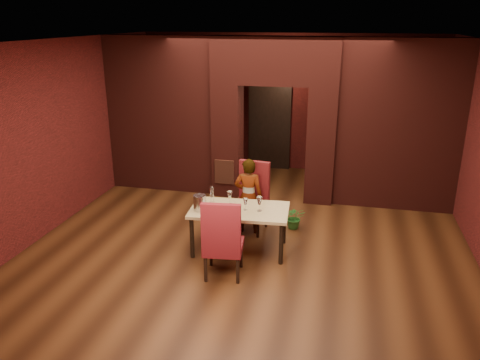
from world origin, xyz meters
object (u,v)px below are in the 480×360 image
Objects in this scene: person_seated at (248,196)px; wine_glass_a at (230,198)px; chair_near at (224,237)px; potted_plant at (295,218)px; wine_glass_c at (259,204)px; wine_bucket at (200,203)px; wine_glass_b at (245,204)px; chair_far at (250,198)px; water_bottle at (212,195)px; dining_table at (240,230)px.

wine_glass_a is (-0.18, -0.55, 0.16)m from person_seated.
chair_near is 2.92× the size of potted_plant.
wine_bucket reaches higher than wine_glass_c.
chair_near reaches higher than wine_glass_c.
wine_glass_b is (0.15, 0.76, 0.21)m from chair_near.
potted_plant is at bearing 25.68° from chair_far.
water_bottle is at bearing -71.38° from chair_near.
water_bottle reaches higher than wine_glass_b.
person_seated is 5.68× the size of wine_glass_c.
wine_glass_c is 1.28m from potted_plant.
chair_far reaches higher than wine_glass_a.
water_bottle is (-0.58, 0.14, 0.05)m from wine_glass_b.
dining_table is at bearing 87.54° from person_seated.
person_seated is at bearing 71.63° from wine_glass_a.
wine_glass_c is 0.95× the size of wine_bucket.
person_seated reaches higher than potted_plant.
water_bottle is at bearing 166.53° from wine_glass_b.
person_seated reaches higher than chair_near.
chair_far is at bearing 72.36° from wine_glass_a.
person_seated is 0.61m from wine_glass_a.
chair_near reaches higher than wine_glass_a.
wine_glass_b is at bearing -107.93° from chair_near.
chair_near is 2.01m from potted_plant.
dining_table is 6.23× the size of wine_bucket.
wine_glass_a is 0.54× the size of potted_plant.
wine_bucket is (-0.68, -0.17, 0.03)m from wine_glass_b.
potted_plant is (0.81, 1.79, -0.39)m from chair_near.
person_seated reaches higher than wine_glass_c.
wine_glass_a is at bearing 150.33° from wine_glass_b.
dining_table reaches higher than potted_plant.
potted_plant is at bearing 48.77° from dining_table.
dining_table is 3.74× the size of potted_plant.
wine_glass_c reaches higher than wine_glass_b.
dining_table is at bearing 169.69° from wine_glass_b.
wine_glass_c reaches higher than dining_table.
wine_glass_a reaches higher than wine_glass_b.
dining_table is 1.27× the size of chair_far.
wine_bucket is 0.84× the size of water_bottle.
chair_near reaches higher than wine_bucket.
potted_plant is (0.45, 1.02, -0.63)m from wine_glass_c.
person_seated is at bearing 56.98° from wine_bucket.
chair_far is 0.87m from wine_glass_c.
chair_far is at bearing 96.76° from wine_glass_b.
wine_glass_b is (0.10, -0.02, 0.45)m from dining_table.
person_seated is 0.74m from wine_glass_b.
chair_far is (0.01, 0.77, 0.24)m from dining_table.
wine_bucket is at bearing -54.90° from chair_near.
person_seated is at bearing 86.35° from dining_table.
wine_bucket is (-0.90, -0.17, 0.01)m from wine_glass_c.
wine_glass_b is (0.11, -0.72, 0.15)m from person_seated.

